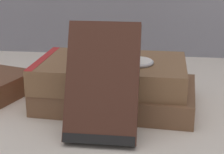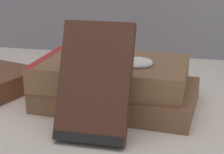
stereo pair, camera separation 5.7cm
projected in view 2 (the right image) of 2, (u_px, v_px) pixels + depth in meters
The scene contains 6 objects.
ground_plane at pixel (82, 110), 0.58m from camera, with size 3.00×3.00×0.00m, color beige.
book_flat_bottom at pixel (114, 94), 0.60m from camera, with size 0.26×0.17×0.04m.
book_flat_top at pixel (109, 72), 0.59m from camera, with size 0.23×0.15×0.04m.
book_leaning_front at pixel (94, 86), 0.48m from camera, with size 0.09×0.08×0.15m.
pocket_watch at pixel (137, 63), 0.56m from camera, with size 0.05×0.05×0.01m.
reading_glasses at pixel (114, 73), 0.76m from camera, with size 0.10×0.06×0.00m.
Camera 2 is at (0.17, -0.51, 0.23)m, focal length 60.00 mm.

